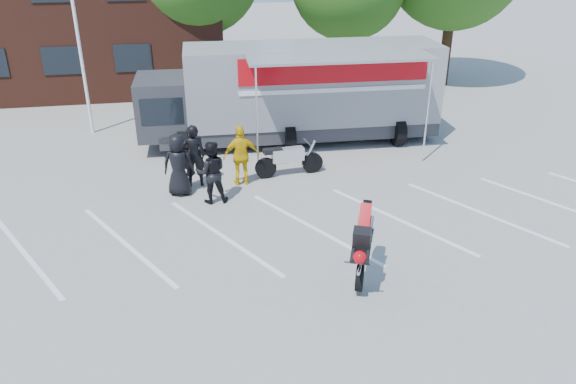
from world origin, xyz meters
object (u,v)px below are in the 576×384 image
object	(u,v)px
spectator_leather_a	(178,165)
spectator_leather_b	(194,156)
transporter_truck	(298,140)
spectator_leather_c	(211,172)
stunt_bike_rider	(362,275)
parked_motorcycle	(289,175)
spectator_hivis	(241,156)

from	to	relation	value
spectator_leather_a	spectator_leather_b	distance (m)	0.71
transporter_truck	spectator_leather_c	distance (m)	5.87
stunt_bike_rider	spectator_leather_b	bearing A→B (deg)	144.79
transporter_truck	parked_motorcycle	bearing A→B (deg)	-104.83
spectator_hivis	spectator_leather_b	bearing A→B (deg)	-12.34
spectator_leather_b	spectator_leather_a	bearing A→B (deg)	46.54
parked_motorcycle	spectator_leather_a	xyz separation A→B (m)	(-3.44, -0.79, 0.93)
spectator_leather_a	spectator_hivis	bearing A→B (deg)	-158.04
spectator_leather_b	transporter_truck	bearing A→B (deg)	-141.74
transporter_truck	spectator_leather_b	xyz separation A→B (m)	(-3.92, -3.42, 0.97)
transporter_truck	spectator_leather_b	distance (m)	5.29
spectator_leather_b	spectator_hivis	bearing A→B (deg)	170.57
transporter_truck	spectator_leather_c	bearing A→B (deg)	-125.14
stunt_bike_rider	spectator_leather_a	world-z (taller)	spectator_leather_a
transporter_truck	spectator_leather_b	size ratio (longest dim) A/B	5.63
stunt_bike_rider	spectator_hivis	world-z (taller)	spectator_hivis
spectator_leather_b	spectator_hivis	world-z (taller)	spectator_leather_b
transporter_truck	spectator_leather_c	xyz separation A→B (m)	(-3.47, -4.64, 0.92)
spectator_leather_c	spectator_hivis	bearing A→B (deg)	-133.50
parked_motorcycle	spectator_leather_b	size ratio (longest dim) A/B	1.16
spectator_leather_c	spectator_hivis	xyz separation A→B (m)	(0.97, 1.06, 0.02)
spectator_leather_a	stunt_bike_rider	bearing A→B (deg)	138.73
spectator_leather_b	stunt_bike_rider	bearing A→B (deg)	119.17
transporter_truck	parked_motorcycle	xyz separation A→B (m)	(-0.93, -3.16, 0.00)
spectator_leather_c	spectator_leather_a	bearing A→B (deg)	-38.17
transporter_truck	stunt_bike_rider	distance (m)	9.11
stunt_bike_rider	spectator_leather_a	xyz separation A→B (m)	(-4.01, 5.15, 0.93)
parked_motorcycle	spectator_leather_b	world-z (taller)	spectator_leather_b
spectator_leather_a	transporter_truck	bearing A→B (deg)	-127.11
parked_motorcycle	spectator_leather_c	bearing A→B (deg)	113.97
transporter_truck	spectator_hivis	distance (m)	4.46
spectator_leather_b	spectator_leather_c	bearing A→B (deg)	107.35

